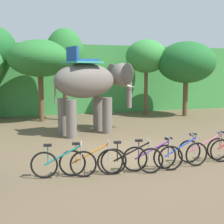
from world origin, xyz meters
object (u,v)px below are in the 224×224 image
at_px(tree_far_right, 186,63).
at_px(bike_blue, 181,154).
at_px(tree_center, 65,54).
at_px(bike_purple, 153,158).
at_px(elephant, 92,84).
at_px(bike_black, 132,160).
at_px(tree_far_left, 146,57).
at_px(bike_orange, 91,161).
at_px(tree_left, 40,59).
at_px(bike_teal, 64,163).
at_px(bike_pink, 205,150).

height_order(tree_far_right, bike_blue, tree_far_right).
xyz_separation_m(tree_center, bike_purple, (0.69, -9.85, -3.36)).
xyz_separation_m(elephant, bike_black, (-0.39, -5.74, -1.82)).
distance_m(tree_far_right, elephant, 7.80).
distance_m(tree_far_left, tree_far_right, 2.48).
bearing_deg(tree_far_left, bike_orange, -121.32).
distance_m(bike_purple, bike_blue, 0.90).
bearing_deg(tree_left, tree_far_left, 5.08).
height_order(tree_left, bike_orange, tree_left).
xyz_separation_m(tree_left, tree_center, (1.36, 0.01, 0.30)).
bearing_deg(bike_teal, bike_purple, -5.22).
bearing_deg(elephant, bike_purple, -87.62).
distance_m(bike_teal, bike_blue, 3.33).
relative_size(tree_far_left, bike_orange, 2.81).
xyz_separation_m(bike_blue, bike_pink, (0.97, 0.21, 0.00)).
height_order(bike_blue, bike_pink, same).
height_order(tree_center, tree_far_right, tree_center).
height_order(bike_orange, bike_blue, same).
xyz_separation_m(tree_center, bike_pink, (2.56, -9.60, -3.36)).
xyz_separation_m(tree_far_left, bike_pink, (-2.67, -10.18, -3.29)).
relative_size(tree_far_right, bike_black, 2.75).
distance_m(bike_teal, bike_purple, 2.44).
relative_size(bike_teal, bike_blue, 0.98).
xyz_separation_m(tree_center, elephant, (0.45, -4.14, -1.54)).
xyz_separation_m(tree_far_left, bike_teal, (-6.96, -10.20, -3.29)).
bearing_deg(bike_orange, tree_far_right, 47.17).
distance_m(tree_far_left, bike_orange, 12.44).
height_order(bike_purple, bike_pink, same).
distance_m(bike_teal, bike_orange, 0.72).
bearing_deg(bike_pink, elephant, 111.07).
distance_m(tree_center, bike_purple, 10.43).
height_order(elephant, bike_teal, elephant).
distance_m(elephant, bike_pink, 6.13).
height_order(bike_purple, bike_blue, same).
bearing_deg(bike_pink, bike_teal, -179.66).
bearing_deg(tree_center, bike_blue, -80.77).
relative_size(tree_far_right, bike_purple, 2.73).
height_order(tree_center, elephant, tree_center).
bearing_deg(bike_orange, bike_blue, -3.09).
bearing_deg(tree_far_left, elephant, -135.36).
relative_size(tree_center, bike_teal, 3.06).
bearing_deg(tree_left, tree_far_right, -4.21).
distance_m(tree_far_right, bike_blue, 11.21).
xyz_separation_m(bike_teal, bike_orange, (0.72, -0.05, 0.00)).
relative_size(bike_orange, bike_black, 1.01).
bearing_deg(bike_black, bike_purple, 2.83).
distance_m(bike_black, bike_blue, 1.53).
bearing_deg(tree_left, bike_orange, -87.94).
bearing_deg(bike_blue, tree_left, 106.76).
xyz_separation_m(tree_left, bike_black, (1.42, -9.87, -3.06)).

